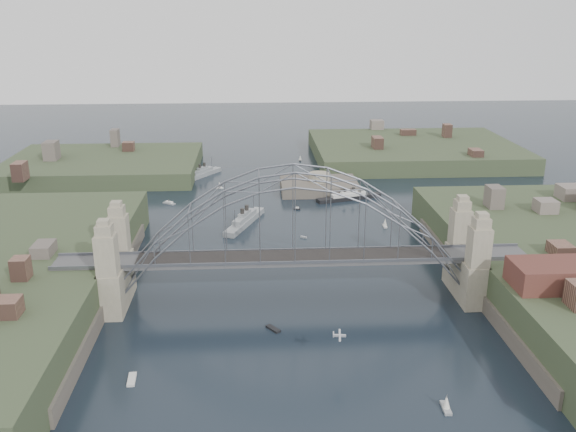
{
  "coord_description": "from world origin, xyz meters",
  "views": [
    {
      "loc": [
        -6.93,
        -101.57,
        50.21
      ],
      "look_at": [
        0.0,
        18.0,
        10.0
      ],
      "focal_mm": 38.52,
      "sensor_mm": 36.0,
      "label": 1
    }
  ],
  "objects_px": {
    "naval_cruiser_near": "(245,221)",
    "fort_island": "(319,192)",
    "bridge": "(294,236)",
    "wharf_shed": "(575,275)",
    "naval_cruiser_far": "(203,174)",
    "ocean_liner": "(349,197)"
  },
  "relations": [
    {
      "from": "wharf_shed",
      "to": "fort_island",
      "type": "bearing_deg",
      "value": 110.85
    },
    {
      "from": "bridge",
      "to": "wharf_shed",
      "type": "bearing_deg",
      "value": -17.65
    },
    {
      "from": "bridge",
      "to": "naval_cruiser_far",
      "type": "distance_m",
      "value": 92.33
    },
    {
      "from": "fort_island",
      "to": "wharf_shed",
      "type": "height_order",
      "value": "wharf_shed"
    },
    {
      "from": "naval_cruiser_near",
      "to": "naval_cruiser_far",
      "type": "height_order",
      "value": "naval_cruiser_near"
    },
    {
      "from": "bridge",
      "to": "naval_cruiser_near",
      "type": "distance_m",
      "value": 44.37
    },
    {
      "from": "fort_island",
      "to": "naval_cruiser_near",
      "type": "distance_m",
      "value": 35.27
    },
    {
      "from": "fort_island",
      "to": "naval_cruiser_far",
      "type": "xyz_separation_m",
      "value": [
        -34.98,
        18.69,
        1.22
      ]
    },
    {
      "from": "bridge",
      "to": "fort_island",
      "type": "bearing_deg",
      "value": 80.27
    },
    {
      "from": "naval_cruiser_far",
      "to": "wharf_shed",
      "type": "bearing_deg",
      "value": -56.88
    },
    {
      "from": "fort_island",
      "to": "wharf_shed",
      "type": "xyz_separation_m",
      "value": [
        32.0,
        -84.0,
        10.34
      ]
    },
    {
      "from": "naval_cruiser_far",
      "to": "ocean_liner",
      "type": "distance_m",
      "value": 50.62
    },
    {
      "from": "wharf_shed",
      "to": "ocean_liner",
      "type": "height_order",
      "value": "wharf_shed"
    },
    {
      "from": "bridge",
      "to": "fort_island",
      "type": "relative_size",
      "value": 3.82
    },
    {
      "from": "bridge",
      "to": "wharf_shed",
      "type": "height_order",
      "value": "bridge"
    },
    {
      "from": "bridge",
      "to": "wharf_shed",
      "type": "relative_size",
      "value": 4.2
    },
    {
      "from": "ocean_liner",
      "to": "naval_cruiser_far",
      "type": "bearing_deg",
      "value": 146.93
    },
    {
      "from": "naval_cruiser_near",
      "to": "ocean_liner",
      "type": "relative_size",
      "value": 1.06
    },
    {
      "from": "ocean_liner",
      "to": "bridge",
      "type": "bearing_deg",
      "value": -107.66
    },
    {
      "from": "bridge",
      "to": "fort_island",
      "type": "height_order",
      "value": "bridge"
    },
    {
      "from": "naval_cruiser_near",
      "to": "fort_island",
      "type": "bearing_deg",
      "value": 52.92
    },
    {
      "from": "wharf_shed",
      "to": "naval_cruiser_near",
      "type": "bearing_deg",
      "value": 133.62
    }
  ]
}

